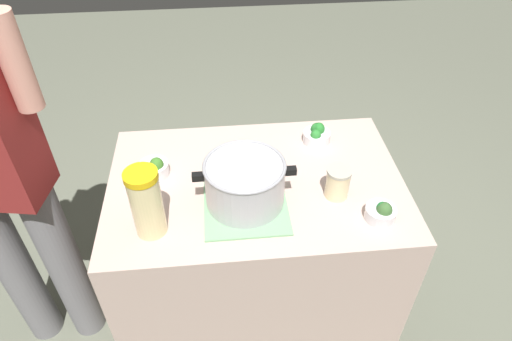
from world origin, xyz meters
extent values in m
plane|color=#676B5A|center=(0.00, 0.00, 0.00)|extent=(8.00, 8.00, 0.00)
cube|color=#C2A598|center=(0.00, 0.00, 0.44)|extent=(1.07, 0.71, 0.88)
cube|color=#7AB37E|center=(0.05, 0.10, 0.88)|extent=(0.28, 0.34, 0.01)
cylinder|color=#B7B7BC|center=(0.05, 0.10, 0.97)|extent=(0.26, 0.26, 0.16)
torus|color=#99999E|center=(0.05, 0.10, 1.04)|extent=(0.27, 0.27, 0.01)
cube|color=black|center=(-0.10, 0.10, 1.01)|extent=(0.04, 0.02, 0.02)
cube|color=black|center=(0.20, 0.10, 1.01)|extent=(0.04, 0.02, 0.02)
cylinder|color=beige|center=(0.36, 0.20, 0.99)|extent=(0.10, 0.10, 0.22)
cylinder|color=yellow|center=(0.36, 0.20, 1.11)|extent=(0.10, 0.10, 0.02)
ellipsoid|color=yellow|center=(0.37, 0.20, 1.02)|extent=(0.04, 0.04, 0.01)
cylinder|color=beige|center=(-0.27, 0.10, 0.93)|extent=(0.08, 0.08, 0.10)
cylinder|color=#B2AD99|center=(-0.27, 0.10, 0.99)|extent=(0.09, 0.09, 0.01)
cylinder|color=silver|center=(-0.26, -0.21, 0.90)|extent=(0.11, 0.11, 0.04)
ellipsoid|color=#26762B|center=(-0.27, -0.22, 0.93)|extent=(0.05, 0.05, 0.05)
ellipsoid|color=#2C7F30|center=(-0.25, -0.19, 0.93)|extent=(0.04, 0.04, 0.05)
ellipsoid|color=#26702B|center=(-0.26, -0.23, 0.93)|extent=(0.05, 0.05, 0.05)
cylinder|color=silver|center=(0.37, -0.07, 0.91)|extent=(0.11, 0.11, 0.05)
ellipsoid|color=#3C7426|center=(0.35, -0.06, 0.93)|extent=(0.05, 0.05, 0.06)
ellipsoid|color=#24781E|center=(0.36, -0.05, 0.93)|extent=(0.04, 0.04, 0.05)
cylinder|color=silver|center=(-0.39, 0.22, 0.90)|extent=(0.10, 0.10, 0.04)
ellipsoid|color=#3C6331|center=(-0.39, 0.23, 0.92)|extent=(0.05, 0.05, 0.06)
ellipsoid|color=#20712E|center=(-0.39, 0.22, 0.93)|extent=(0.04, 0.04, 0.05)
cylinder|color=slate|center=(0.80, -0.03, 0.44)|extent=(0.14, 0.14, 0.88)
cylinder|color=slate|center=(1.00, -0.03, 0.44)|extent=(0.14, 0.14, 0.88)
cylinder|color=tan|center=(0.69, -0.03, 1.37)|extent=(0.08, 0.08, 0.30)
camera|label=1|loc=(0.12, 1.20, 1.97)|focal=31.50mm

